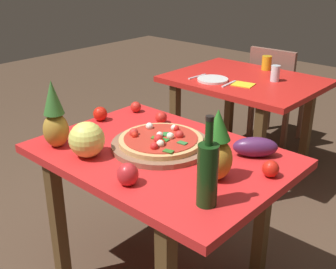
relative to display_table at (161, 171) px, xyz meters
The scene contains 21 objects.
display_table is the anchor object (origin of this frame).
background_table 1.38m from the display_table, 106.55° to the left, with size 1.06×0.82×0.73m.
dining_chair 2.02m from the display_table, 103.62° to the left, with size 0.42×0.42×0.85m.
pizza_board 0.12m from the display_table, 132.82° to the left, with size 0.46×0.46×0.03m, color brown.
pizza 0.15m from the display_table, 134.19° to the left, with size 0.39×0.39×0.06m.
wine_bottle 0.52m from the display_table, 26.51° to the right, with size 0.08×0.08×0.34m.
pineapple_left 0.55m from the display_table, 145.67° to the right, with size 0.12×0.12×0.32m.
pineapple_right 0.41m from the display_table, ahead, with size 0.13×0.13×0.30m.
melon 0.37m from the display_table, 130.71° to the right, with size 0.16×0.16×0.16m, color #DCDE65.
bell_pepper 0.35m from the display_table, 70.96° to the right, with size 0.09×0.09×0.09m, color red.
eggplant 0.45m from the display_table, 36.30° to the left, with size 0.20×0.09×0.09m, color #4D224F.
tomato_by_bottle 0.38m from the display_table, 132.79° to the left, with size 0.06×0.06×0.06m, color red.
tomato_at_corner 0.52m from the display_table, 14.84° to the left, with size 0.07×0.07×0.07m, color red.
tomato_beside_pepper 0.54m from the display_table, behind, with size 0.08×0.08×0.08m, color red.
tomato_near_board 0.57m from the display_table, 147.96° to the left, with size 0.06×0.06×0.06m, color red.
drinking_glass_juice 1.69m from the display_table, 103.85° to the left, with size 0.08×0.08×0.11m, color gold.
drinking_glass_water 1.42m from the display_table, 97.97° to the left, with size 0.06×0.06×0.11m, color silver.
dinner_plate 1.23m from the display_table, 115.47° to the left, with size 0.22×0.22×0.02m, color white.
fork_utensil 1.30m from the display_table, 121.07° to the left, with size 0.02×0.18×0.01m, color silver.
knife_utensil 1.18m from the display_table, 109.29° to the left, with size 0.02×0.18×0.01m, color silver.
napkin_folded 1.21m from the display_table, 104.80° to the left, with size 0.14×0.12×0.01m, color yellow.
Camera 1 is at (1.21, -1.29, 1.58)m, focal length 45.64 mm.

